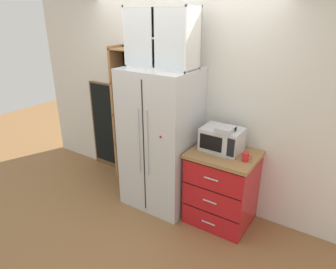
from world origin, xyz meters
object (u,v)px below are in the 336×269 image
Objects in this scene: bottle_cobalt at (224,143)px; bottle_clear at (223,144)px; refrigerator at (161,139)px; mug_red at (245,157)px; chalkboard_menu at (107,126)px; microwave at (222,139)px; coffee_maker at (226,140)px.

bottle_clear is at bearing -90.00° from bottle_cobalt.
refrigerator is at bearing -179.82° from bottle_clear.
refrigerator is 6.18× the size of bottle_clear.
mug_red is (1.08, -0.02, 0.06)m from refrigerator.
bottle_cobalt is 2.11m from chalkboard_menu.
mug_red is 0.08× the size of chalkboard_menu.
microwave is 0.11m from bottle_cobalt.
coffee_maker reaches higher than bottle_cobalt.
chalkboard_menu reaches higher than coffee_maker.
microwave is 4.15× the size of mug_red.
chalkboard_menu is at bearing 171.56° from mug_red.
refrigerator is at bearing 178.95° from mug_red.
bottle_clear is at bearing -57.39° from microwave.
mug_red is at bearing -6.62° from bottle_cobalt.
chalkboard_menu is (-2.06, 0.31, -0.33)m from bottle_cobalt.
refrigerator is 3.98× the size of microwave.
chalkboard_menu is (-1.25, 0.33, -0.19)m from refrigerator.
bottle_clear is (0.00, -0.05, -0.03)m from coffee_maker.
microwave is 0.08m from coffee_maker.
chalkboard_menu reaches higher than bottle_cobalt.
bottle_cobalt is (0.00, -0.04, -0.03)m from coffee_maker.
microwave is 2.04m from chalkboard_menu.
refrigerator is at bearing -14.64° from chalkboard_menu.
coffee_maker is (0.82, 0.06, 0.17)m from refrigerator.
coffee_maker is 0.05m from bottle_cobalt.
mug_red is (0.32, -0.12, -0.08)m from microwave.
bottle_clear is 0.99× the size of bottle_cobalt.
microwave is 1.42× the size of coffee_maker.
chalkboard_menu is at bearing 171.32° from bottle_cobalt.
microwave is at bearing -6.49° from chalkboard_menu.
chalkboard_menu reaches higher than mug_red.
bottle_cobalt is 0.21× the size of chalkboard_menu.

